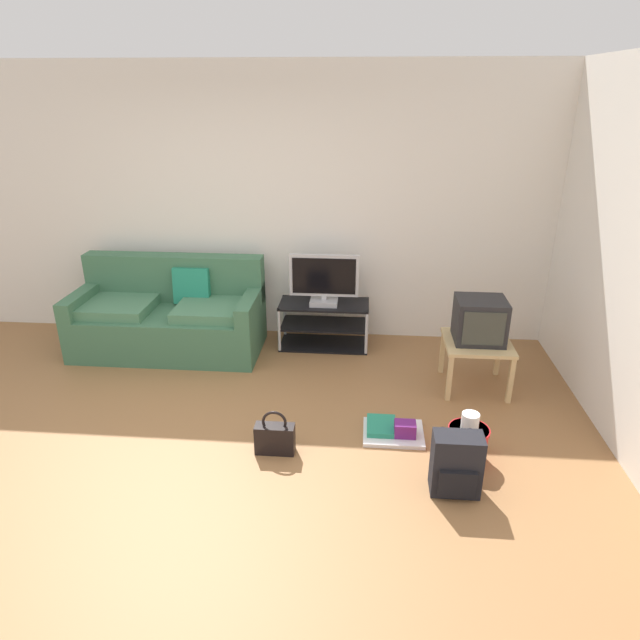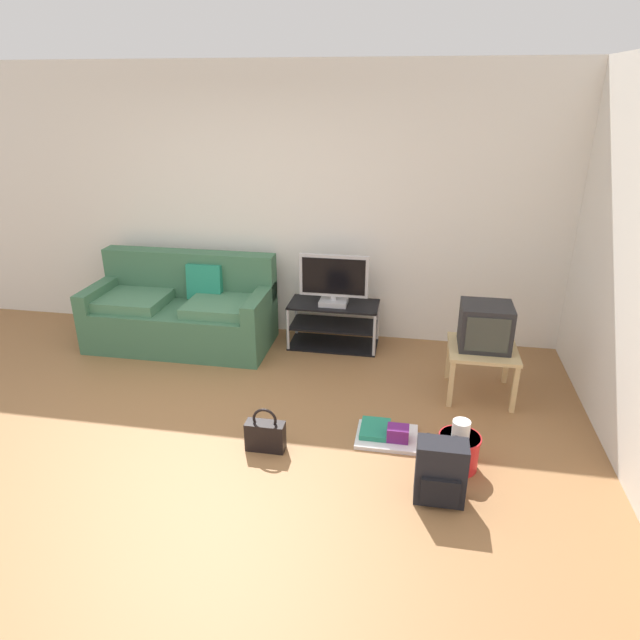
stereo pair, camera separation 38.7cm
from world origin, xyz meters
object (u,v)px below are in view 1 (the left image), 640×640
object	(u,v)px
handbag	(275,437)
cleaning_bucket	(468,441)
tv_stand	(324,324)
backpack	(456,465)
floor_tray	(393,430)
flat_tv	(324,280)
side_table	(477,348)
crt_tv	(480,320)
couch	(170,317)

from	to	relation	value
handbag	cleaning_bucket	distance (m)	1.37
cleaning_bucket	tv_stand	bearing A→B (deg)	122.61
backpack	floor_tray	world-z (taller)	backpack
flat_tv	handbag	xyz separation A→B (m)	(-0.21, -1.82, -0.59)
handbag	floor_tray	distance (m)	0.91
backpack	cleaning_bucket	distance (m)	0.39
cleaning_bucket	backpack	bearing A→B (deg)	-110.71
tv_stand	backpack	world-z (taller)	tv_stand
side_table	floor_tray	size ratio (longest dim) A/B	1.23
tv_stand	floor_tray	xyz separation A→B (m)	(0.65, -1.56, -0.19)
crt_tv	cleaning_bucket	distance (m)	1.20
handbag	cleaning_bucket	size ratio (longest dim) A/B	0.92
flat_tv	backpack	distance (m)	2.43
couch	side_table	xyz separation A→B (m)	(2.90, -0.55, 0.04)
flat_tv	couch	bearing A→B (deg)	-173.58
tv_stand	handbag	size ratio (longest dim) A/B	2.60
crt_tv	backpack	bearing A→B (deg)	-103.97
flat_tv	handbag	size ratio (longest dim) A/B	1.98
tv_stand	cleaning_bucket	bearing A→B (deg)	-57.39
flat_tv	crt_tv	world-z (taller)	flat_tv
couch	cleaning_bucket	bearing A→B (deg)	-31.05
crt_tv	backpack	size ratio (longest dim) A/B	0.98
couch	crt_tv	distance (m)	2.97
tv_stand	side_table	xyz separation A→B (m)	(1.38, -0.75, 0.15)
flat_tv	side_table	bearing A→B (deg)	-27.78
side_table	handbag	size ratio (longest dim) A/B	1.64
cleaning_bucket	floor_tray	bearing A→B (deg)	153.85
couch	handbag	world-z (taller)	couch
tv_stand	crt_tv	world-z (taller)	crt_tv
handbag	crt_tv	bearing A→B (deg)	34.97
floor_tray	cleaning_bucket	bearing A→B (deg)	-26.15
tv_stand	flat_tv	size ratio (longest dim) A/B	1.31
floor_tray	couch	bearing A→B (deg)	147.87
cleaning_bucket	handbag	bearing A→B (deg)	-178.47
flat_tv	floor_tray	distance (m)	1.79
couch	floor_tray	size ratio (longest dim) A/B	3.97
side_table	crt_tv	bearing A→B (deg)	90.00
crt_tv	side_table	bearing A→B (deg)	-90.00
backpack	couch	bearing A→B (deg)	131.64
side_table	handbag	xyz separation A→B (m)	(-1.59, -1.10, -0.26)
tv_stand	crt_tv	xyz separation A→B (m)	(1.38, -0.73, 0.40)
flat_tv	side_table	xyz separation A→B (m)	(1.38, -0.73, -0.33)
backpack	handbag	size ratio (longest dim) A/B	1.24
handbag	cleaning_bucket	xyz separation A→B (m)	(1.37, 0.04, 0.03)
couch	crt_tv	xyz separation A→B (m)	(2.90, -0.54, 0.29)
couch	tv_stand	size ratio (longest dim) A/B	2.04
flat_tv	cleaning_bucket	world-z (taller)	flat_tv
couch	flat_tv	distance (m)	1.58
tv_stand	handbag	world-z (taller)	tv_stand
handbag	floor_tray	world-z (taller)	handbag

